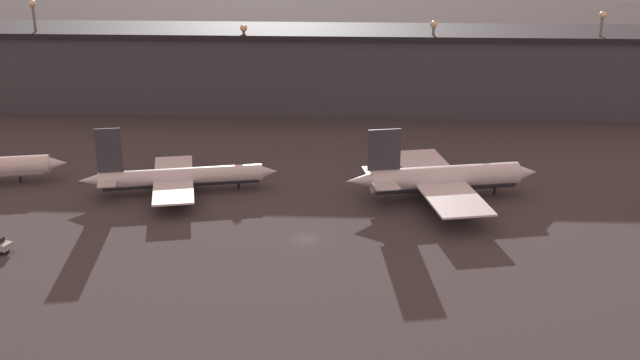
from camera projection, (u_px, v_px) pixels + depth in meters
name	position (u px, v px, depth m)	size (l,w,h in m)	color
ground	(306.00, 239.00, 132.79)	(600.00, 600.00, 0.00)	#383538
terminal_building	(326.00, 69.00, 207.23)	(229.30, 21.42, 20.72)	#3D424C
airplane_1	(179.00, 177.00, 151.91)	(37.16, 27.36, 13.32)	silver
airplane_2	(443.00, 179.00, 148.88)	(36.85, 36.85, 13.99)	silver
lamp_post_0	(37.00, 43.00, 200.78)	(1.80, 1.80, 28.53)	slate
lamp_post_1	(245.00, 57.00, 199.55)	(1.80, 1.80, 22.94)	slate
lamp_post_2	(432.00, 56.00, 197.26)	(1.80, 1.80, 24.17)	slate
lamp_post_3	(598.00, 52.00, 195.00)	(1.80, 1.80, 26.75)	slate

